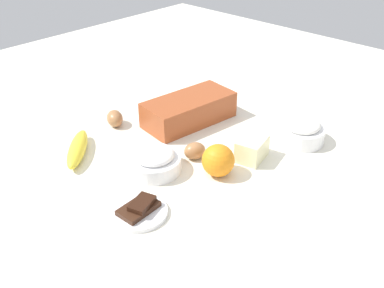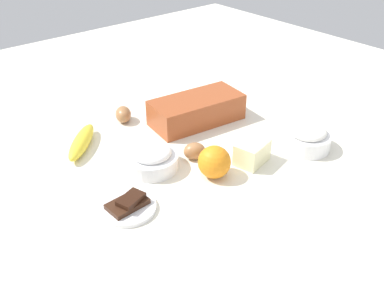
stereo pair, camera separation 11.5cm
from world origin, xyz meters
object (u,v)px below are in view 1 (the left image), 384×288
loaf_pan (189,109)px  banana (78,149)px  flour_bowl (301,131)px  egg_near_butter (194,151)px  sugar_bowl (154,160)px  chocolate_plate (139,210)px  orange_fruit (218,160)px  butter_block (252,149)px  egg_beside_bowl (115,118)px

loaf_pan → banana: bearing=173.4°
flour_bowl → egg_near_butter: 0.32m
sugar_bowl → chocolate_plate: bearing=-144.2°
orange_fruit → egg_near_butter: (0.01, 0.09, -0.02)m
orange_fruit → chocolate_plate: 0.24m
orange_fruit → butter_block: size_ratio=0.92×
egg_near_butter → sugar_bowl: bearing=161.5°
banana → orange_fruit: (0.19, -0.34, 0.02)m
egg_beside_bowl → chocolate_plate: size_ratio=0.51×
banana → egg_beside_bowl: 0.18m
egg_near_butter → butter_block: bearing=-46.3°
loaf_pan → orange_fruit: orange_fruit is taller
banana → egg_beside_bowl: size_ratio=2.84×
chocolate_plate → egg_near_butter: bearing=14.3°
sugar_bowl → egg_beside_bowl: 0.28m
orange_fruit → chocolate_plate: bearing=172.9°
butter_block → orange_fruit: bearing=171.1°
loaf_pan → sugar_bowl: (-0.25, -0.12, -0.01)m
orange_fruit → chocolate_plate: size_ratio=0.64×
sugar_bowl → egg_near_butter: (0.11, -0.04, -0.01)m
egg_beside_bowl → loaf_pan: bearing=-40.6°
chocolate_plate → flour_bowl: bearing=-10.4°
egg_near_butter → flour_bowl: bearing=-30.1°
chocolate_plate → loaf_pan: bearing=29.0°
egg_beside_bowl → butter_block: bearing=-71.9°
butter_block → chocolate_plate: bearing=172.3°
flour_bowl → banana: size_ratio=0.70×
flour_bowl → butter_block: flour_bowl is taller
banana → orange_fruit: orange_fruit is taller
banana → chocolate_plate: (-0.05, -0.31, -0.01)m
banana → egg_near_butter: size_ratio=3.21×
egg_near_butter → chocolate_plate: bearing=-165.7°
butter_block → egg_near_butter: bearing=133.7°
loaf_pan → egg_beside_bowl: 0.23m
flour_bowl → egg_beside_bowl: 0.55m
banana → egg_near_butter: (0.20, -0.24, 0.00)m
loaf_pan → egg_near_butter: bearing=-125.2°
banana → orange_fruit: 0.39m
orange_fruit → egg_near_butter: orange_fruit is taller
egg_near_butter → chocolate_plate: 0.26m
loaf_pan → chocolate_plate: (-0.39, -0.22, -0.03)m
flour_bowl → egg_near_butter: flour_bowl is taller
loaf_pan → chocolate_plate: 0.45m
chocolate_plate → banana: bearing=81.1°
flour_bowl → butter_block: bearing=164.0°
butter_block → flour_bowl: bearing=-16.0°
flour_bowl → sugar_bowl: flour_bowl is taller
loaf_pan → flour_bowl: (0.13, -0.31, -0.01)m
egg_beside_bowl → chocolate_plate: 0.43m
banana → egg_near_butter: bearing=-50.3°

